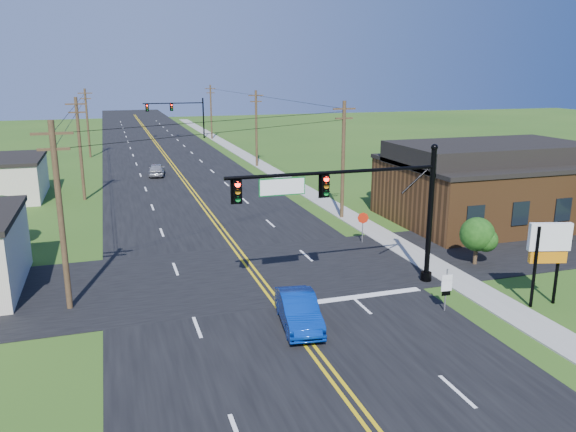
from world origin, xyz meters
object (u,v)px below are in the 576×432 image
object	(u,v)px
blue_car	(299,311)
signal_mast_main	(353,202)
route_sign	(446,287)
stop_sign	(363,221)
signal_mast_far	(177,112)

from	to	relation	value
blue_car	signal_mast_main	bearing A→B (deg)	46.83
route_sign	stop_sign	distance (m)	11.34
signal_mast_main	blue_car	world-z (taller)	signal_mast_main
signal_mast_far	blue_car	world-z (taller)	signal_mast_far
blue_car	stop_sign	xyz separation A→B (m)	(8.14, 10.68, 0.78)
signal_mast_far	route_sign	world-z (taller)	signal_mast_far
signal_mast_main	signal_mast_far	distance (m)	72.00
signal_mast_main	blue_car	xyz separation A→B (m)	(-3.98, -3.21, -4.02)
signal_mast_main	signal_mast_far	xyz separation A→B (m)	(0.10, 72.00, -0.20)
blue_car	stop_sign	distance (m)	13.45
signal_mast_far	route_sign	bearing A→B (deg)	-87.69
signal_mast_main	signal_mast_far	size ratio (longest dim) A/B	1.03
signal_mast_main	stop_sign	size ratio (longest dim) A/B	5.40
route_sign	signal_mast_far	bearing A→B (deg)	97.70
signal_mast_main	blue_car	distance (m)	6.50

